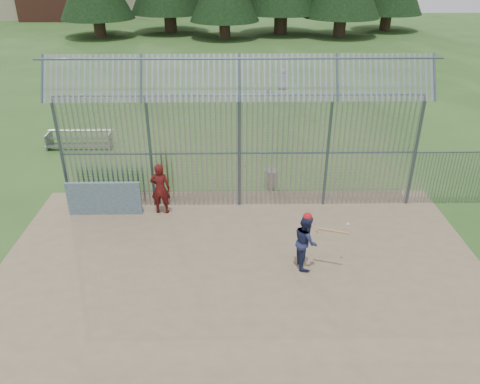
{
  "coord_description": "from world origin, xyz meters",
  "views": [
    {
      "loc": [
        -0.2,
        -11.14,
        8.14
      ],
      "look_at": [
        0.0,
        2.0,
        1.3
      ],
      "focal_mm": 35.0,
      "sensor_mm": 36.0,
      "label": 1
    }
  ],
  "objects_px": {
    "dugout_wall": "(104,198)",
    "onlooker": "(160,189)",
    "bleacher": "(80,139)",
    "trash_can": "(271,179)",
    "batter": "(306,241)"
  },
  "relations": [
    {
      "from": "batter",
      "to": "trash_can",
      "type": "xyz_separation_m",
      "value": [
        -0.59,
        5.0,
        -0.45
      ]
    },
    {
      "from": "batter",
      "to": "onlooker",
      "type": "relative_size",
      "value": 0.89
    },
    {
      "from": "trash_can",
      "to": "bleacher",
      "type": "height_order",
      "value": "trash_can"
    },
    {
      "from": "trash_can",
      "to": "bleacher",
      "type": "relative_size",
      "value": 0.27
    },
    {
      "from": "dugout_wall",
      "to": "batter",
      "type": "bearing_deg",
      "value": -25.35
    },
    {
      "from": "dugout_wall",
      "to": "bleacher",
      "type": "bearing_deg",
      "value": 113.18
    },
    {
      "from": "bleacher",
      "to": "dugout_wall",
      "type": "bearing_deg",
      "value": -66.82
    },
    {
      "from": "dugout_wall",
      "to": "batter",
      "type": "distance_m",
      "value": 7.11
    },
    {
      "from": "batter",
      "to": "onlooker",
      "type": "bearing_deg",
      "value": 49.92
    },
    {
      "from": "batter",
      "to": "trash_can",
      "type": "bearing_deg",
      "value": 1.43
    },
    {
      "from": "trash_can",
      "to": "onlooker",
      "type": "bearing_deg",
      "value": -154.62
    },
    {
      "from": "onlooker",
      "to": "bleacher",
      "type": "relative_size",
      "value": 0.61
    },
    {
      "from": "dugout_wall",
      "to": "onlooker",
      "type": "height_order",
      "value": "onlooker"
    },
    {
      "from": "dugout_wall",
      "to": "onlooker",
      "type": "bearing_deg",
      "value": 2.85
    },
    {
      "from": "batter",
      "to": "bleacher",
      "type": "xyz_separation_m",
      "value": [
        -9.07,
        9.24,
        -0.42
      ]
    }
  ]
}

